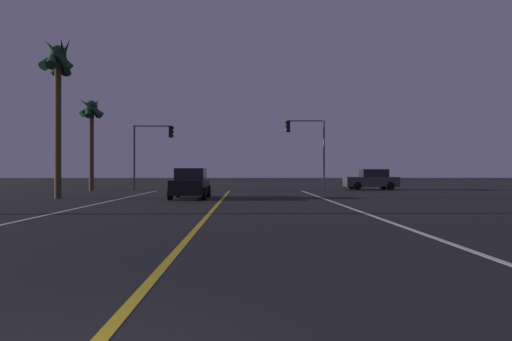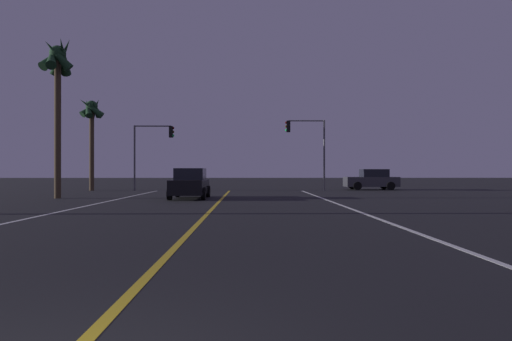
# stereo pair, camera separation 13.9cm
# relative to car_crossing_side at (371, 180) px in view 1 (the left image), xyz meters

# --- Properties ---
(lane_edge_right) EXTENTS (0.16, 37.90, 0.01)m
(lane_edge_right) POSITION_rel_car_crossing_side_xyz_m (-6.03, -20.87, -0.82)
(lane_edge_right) COLOR silver
(lane_edge_right) RESTS_ON ground
(lane_edge_left) EXTENTS (0.16, 37.90, 0.01)m
(lane_edge_left) POSITION_rel_car_crossing_side_xyz_m (-17.36, -20.87, -0.82)
(lane_edge_left) COLOR silver
(lane_edge_left) RESTS_ON ground
(lane_center_divider) EXTENTS (0.16, 37.90, 0.01)m
(lane_center_divider) POSITION_rel_car_crossing_side_xyz_m (-11.69, -20.87, -0.82)
(lane_center_divider) COLOR gold
(lane_center_divider) RESTS_ON ground
(car_crossing_side) EXTENTS (4.30, 2.02, 1.70)m
(car_crossing_side) POSITION_rel_car_crossing_side_xyz_m (0.00, 0.00, 0.00)
(car_crossing_side) COLOR black
(car_crossing_side) RESTS_ON ground
(car_oncoming) EXTENTS (2.02, 4.30, 1.70)m
(car_oncoming) POSITION_rel_car_crossing_side_xyz_m (-13.51, -11.52, 0.00)
(car_oncoming) COLOR black
(car_oncoming) RESTS_ON ground
(traffic_light_near_right) EXTENTS (3.18, 0.36, 5.59)m
(traffic_light_near_right) POSITION_rel_car_crossing_side_xyz_m (-5.66, -1.42, 3.32)
(traffic_light_near_right) COLOR #4C4C51
(traffic_light_near_right) RESTS_ON ground
(traffic_light_near_left) EXTENTS (3.20, 0.36, 5.15)m
(traffic_light_near_left) POSITION_rel_car_crossing_side_xyz_m (-17.67, -1.42, 3.02)
(traffic_light_near_left) COLOR #4C4C51
(traffic_light_near_left) RESTS_ON ground
(palm_tree_left_mid) EXTENTS (1.92, 2.36, 9.14)m
(palm_tree_left_mid) POSITION_rel_car_crossing_side_xyz_m (-21.01, -11.30, 6.43)
(palm_tree_left_mid) COLOR #473826
(palm_tree_left_mid) RESTS_ON ground
(palm_tree_left_far) EXTENTS (2.05, 1.95, 7.36)m
(palm_tree_left_far) POSITION_rel_car_crossing_side_xyz_m (-22.59, -1.32, 5.08)
(palm_tree_left_far) COLOR #473826
(palm_tree_left_far) RESTS_ON ground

